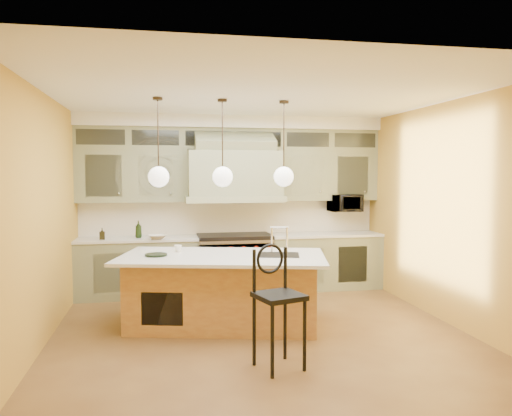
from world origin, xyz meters
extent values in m
plane|color=brown|center=(0.00, 0.00, 0.00)|extent=(5.00, 5.00, 0.00)
plane|color=white|center=(0.00, 0.00, 2.90)|extent=(5.00, 5.00, 0.00)
plane|color=gold|center=(0.00, 2.50, 1.45)|extent=(5.00, 0.00, 5.00)
plane|color=gold|center=(0.00, -2.50, 1.45)|extent=(5.00, 0.00, 5.00)
plane|color=gold|center=(-2.50, 0.00, 1.45)|extent=(0.00, 5.00, 5.00)
plane|color=gold|center=(2.50, 0.00, 1.45)|extent=(0.00, 5.00, 5.00)
cube|color=gray|center=(-1.55, 2.17, 0.45)|extent=(1.90, 0.65, 0.90)
cube|color=gray|center=(1.55, 2.17, 0.45)|extent=(1.90, 0.65, 0.90)
cube|color=silver|center=(-1.55, 2.17, 0.92)|extent=(1.90, 0.68, 0.04)
cube|color=silver|center=(1.55, 2.17, 0.92)|extent=(1.90, 0.68, 0.04)
cube|color=silver|center=(0.00, 2.48, 1.22)|extent=(5.00, 0.04, 0.56)
cube|color=gray|center=(-1.62, 2.33, 1.93)|extent=(1.75, 0.35, 0.85)
cube|color=gray|center=(1.62, 2.33, 1.93)|extent=(1.75, 0.35, 0.85)
cube|color=gray|center=(0.00, 2.15, 1.95)|extent=(1.50, 0.70, 0.75)
cube|color=gray|center=(0.00, 2.15, 1.55)|extent=(1.60, 0.76, 0.10)
cube|color=#333833|center=(0.00, 2.33, 2.53)|extent=(5.00, 0.35, 0.35)
cube|color=white|center=(0.00, 2.31, 2.80)|extent=(5.00, 0.47, 0.20)
cube|color=silver|center=(0.00, 2.15, 0.45)|extent=(1.20, 0.70, 0.90)
cube|color=black|center=(0.00, 2.15, 0.93)|extent=(1.20, 0.70, 0.06)
cube|color=silver|center=(0.00, 1.83, 0.78)|extent=(1.20, 0.06, 0.14)
cube|color=#995F36|center=(-0.40, 0.40, 0.44)|extent=(2.53, 1.63, 0.88)
cube|color=silver|center=(-0.41, 0.35, 0.90)|extent=(2.84, 1.93, 0.04)
cube|color=black|center=(0.30, 0.23, 0.90)|extent=(0.59, 0.55, 0.05)
cylinder|color=black|center=(-0.14, -1.37, 0.36)|extent=(0.04, 0.04, 0.72)
cylinder|color=black|center=(0.21, -1.26, 0.36)|extent=(0.04, 0.04, 0.72)
cylinder|color=black|center=(-0.26, -1.02, 0.36)|extent=(0.04, 0.04, 0.72)
cylinder|color=black|center=(0.10, -0.91, 0.36)|extent=(0.04, 0.04, 0.72)
cube|color=black|center=(-0.02, -1.14, 0.74)|extent=(0.55, 0.55, 0.05)
torus|color=black|center=(-0.08, -0.96, 1.09)|extent=(0.31, 0.12, 0.31)
imported|color=black|center=(1.95, 2.25, 1.45)|extent=(0.54, 0.37, 0.30)
imported|color=black|center=(-1.54, 2.15, 1.08)|extent=(0.11, 0.11, 0.27)
imported|color=black|center=(-2.08, 2.05, 1.03)|extent=(0.08, 0.09, 0.18)
imported|color=silver|center=(-1.24, 1.92, 0.97)|extent=(0.30, 0.30, 0.07)
imported|color=white|center=(-0.96, 0.73, 0.97)|extent=(0.11, 0.11, 0.09)
cylinder|color=#2D2319|center=(-1.20, 0.40, 2.88)|extent=(0.12, 0.12, 0.03)
cylinder|color=#2D2319|center=(-1.20, 0.40, 2.44)|extent=(0.02, 0.02, 0.93)
sphere|color=white|center=(-1.20, 0.40, 1.92)|extent=(0.26, 0.26, 0.26)
cylinder|color=#2D2319|center=(-0.40, 0.40, 2.88)|extent=(0.12, 0.12, 0.03)
cylinder|color=#2D2319|center=(-0.40, 0.40, 2.44)|extent=(0.02, 0.02, 0.93)
sphere|color=white|center=(-0.40, 0.40, 1.92)|extent=(0.26, 0.26, 0.26)
cylinder|color=#2D2319|center=(0.40, 0.40, 2.88)|extent=(0.12, 0.12, 0.03)
cylinder|color=#2D2319|center=(0.40, 0.40, 2.44)|extent=(0.02, 0.02, 0.93)
sphere|color=white|center=(0.40, 0.40, 1.92)|extent=(0.26, 0.26, 0.26)
camera|label=1|loc=(-1.17, -5.92, 1.97)|focal=35.00mm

